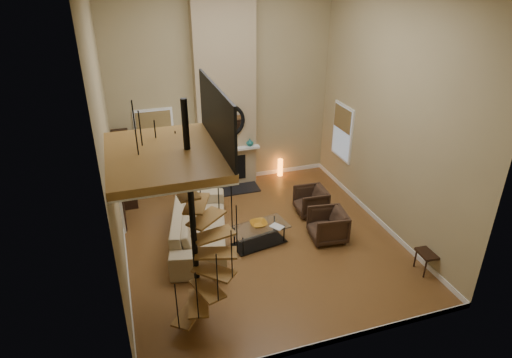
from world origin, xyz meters
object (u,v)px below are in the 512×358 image
object	(u,v)px
floor_lamp	(194,155)
coffee_table	(259,233)
armchair_near	(313,201)
armchair_far	(331,225)
accent_lamp	(280,168)
side_chair	(434,249)
hutch	(125,170)
sofa	(199,225)

from	to	relation	value
floor_lamp	coffee_table	bearing A→B (deg)	-66.34
armchair_near	armchair_far	distance (m)	1.17
accent_lamp	side_chair	distance (m)	5.35
armchair_near	floor_lamp	world-z (taller)	floor_lamp
hutch	armchair_far	distance (m)	5.40
floor_lamp	accent_lamp	distance (m)	3.06
hutch	armchair_far	size ratio (longest dim) A/B	2.42
sofa	side_chair	xyz separation A→B (m)	(4.36, -2.55, 0.13)
sofa	side_chair	size ratio (longest dim) A/B	3.06
sofa	armchair_near	distance (m)	2.99
hutch	side_chair	distance (m)	7.59
sofa	armchair_near	bearing A→B (deg)	-71.36
hutch	sofa	xyz separation A→B (m)	(1.44, -2.32, -0.55)
floor_lamp	accent_lamp	world-z (taller)	floor_lamp
hutch	coffee_table	bearing A→B (deg)	-46.95
floor_lamp	armchair_far	bearing A→B (deg)	-44.11
accent_lamp	side_chair	bearing A→B (deg)	-74.74
armchair_near	accent_lamp	bearing A→B (deg)	-176.11
armchair_far	coffee_table	size ratio (longest dim) A/B	0.57
armchair_far	accent_lamp	bearing A→B (deg)	-173.95
hutch	floor_lamp	distance (m)	1.89
armchair_far	coffee_table	distance (m)	1.65
accent_lamp	armchair_near	bearing A→B (deg)	-89.30
coffee_table	accent_lamp	xyz separation A→B (m)	(1.70, 3.17, -0.03)
sofa	armchair_far	size ratio (longest dim) A/B	3.68
armchair_far	accent_lamp	distance (m)	3.46
armchair_far	floor_lamp	distance (m)	3.78
hutch	accent_lamp	bearing A→B (deg)	3.68
hutch	armchair_near	bearing A→B (deg)	-24.44
armchair_near	coffee_table	bearing A→B (deg)	-59.83
hutch	armchair_near	distance (m)	4.89
coffee_table	hutch	bearing A→B (deg)	133.05
sofa	coffee_table	xyz separation A→B (m)	(1.25, -0.57, -0.11)
sofa	armchair_near	size ratio (longest dim) A/B	3.96
sofa	armchair_near	xyz separation A→B (m)	(2.98, 0.31, -0.04)
armchair_near	floor_lamp	size ratio (longest dim) A/B	0.44
armchair_far	accent_lamp	size ratio (longest dim) A/B	1.48
armchair_near	side_chair	distance (m)	3.18
sofa	armchair_near	world-z (taller)	sofa
armchair_near	armchair_far	world-z (taller)	armchair_far
armchair_near	armchair_far	size ratio (longest dim) A/B	0.93
sofa	accent_lamp	size ratio (longest dim) A/B	5.43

